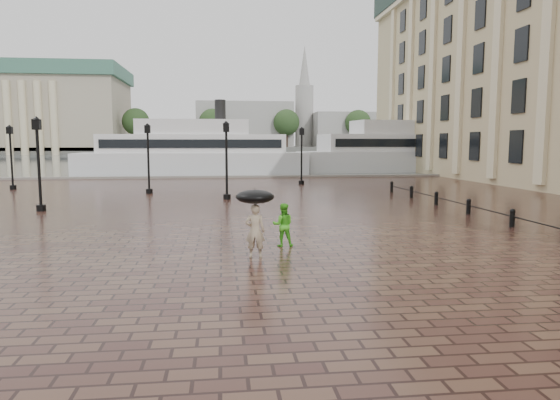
% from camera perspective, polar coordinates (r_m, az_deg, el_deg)
% --- Properties ---
extents(ground, '(300.00, 300.00, 0.00)m').
position_cam_1_polar(ground, '(15.70, -16.62, -5.80)').
color(ground, '#351C18').
rests_on(ground, ground).
extents(harbour_water, '(240.00, 240.00, 0.00)m').
position_cam_1_polar(harbour_water, '(107.19, -8.11, 4.73)').
color(harbour_water, '#434C52').
rests_on(harbour_water, ground).
extents(quay_edge, '(80.00, 0.60, 0.30)m').
position_cam_1_polar(quay_edge, '(47.30, -9.94, 2.47)').
color(quay_edge, slate).
rests_on(quay_edge, ground).
extents(far_shore, '(300.00, 60.00, 2.00)m').
position_cam_1_polar(far_shore, '(175.14, -7.56, 5.75)').
color(far_shore, '#4C4C47').
rests_on(far_shore, ground).
extents(museum, '(57.00, 32.50, 26.00)m').
position_cam_1_polar(museum, '(170.17, -26.83, 9.44)').
color(museum, gray).
rests_on(museum, ground).
extents(distant_skyline, '(102.50, 22.00, 33.00)m').
position_cam_1_polar(distant_skyline, '(171.34, 8.84, 8.54)').
color(distant_skyline, '#989691').
rests_on(distant_skyline, ground).
extents(far_trees, '(188.00, 8.00, 13.50)m').
position_cam_1_polar(far_trees, '(153.26, -7.73, 8.79)').
color(far_trees, '#2D2119').
rests_on(far_trees, ground).
extents(bollard_row, '(0.22, 21.22, 0.73)m').
position_cam_1_polar(bollard_row, '(24.53, 20.74, -0.63)').
color(bollard_row, black).
rests_on(bollard_row, ground).
extents(street_lamps, '(21.44, 14.44, 4.40)m').
position_cam_1_polar(street_lamps, '(33.01, -14.23, 4.69)').
color(street_lamps, black).
rests_on(street_lamps, ground).
extents(adult_pedestrian, '(0.62, 0.46, 1.56)m').
position_cam_1_polar(adult_pedestrian, '(14.27, -2.86, -3.55)').
color(adult_pedestrian, tan).
rests_on(adult_pedestrian, ground).
extents(child_pedestrian, '(0.71, 0.58, 1.38)m').
position_cam_1_polar(child_pedestrian, '(15.86, 0.35, -2.86)').
color(child_pedestrian, green).
rests_on(child_pedestrian, ground).
extents(ferry_near, '(23.53, 5.72, 7.71)m').
position_cam_1_polar(ferry_near, '(52.87, -9.84, 5.41)').
color(ferry_near, silver).
rests_on(ferry_near, ground).
extents(ferry_far, '(24.63, 8.59, 7.91)m').
position_cam_1_polar(ferry_far, '(59.56, 13.89, 5.49)').
color(ferry_far, silver).
rests_on(ferry_far, ground).
extents(umbrella, '(1.10, 1.10, 1.11)m').
position_cam_1_polar(umbrella, '(14.13, -2.89, 0.38)').
color(umbrella, black).
rests_on(umbrella, ground).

